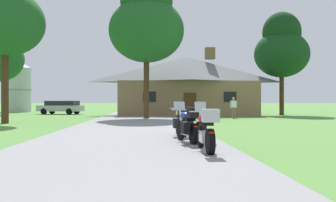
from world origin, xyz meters
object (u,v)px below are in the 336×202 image
Objects in this scene: motorcycle_yellow_farthest_in_row at (181,121)px; metal_silo_distant at (18,87)px; motorcycle_red_nearest_to_camera at (206,130)px; tree_by_lodge_front at (146,22)px; motorcycle_blue_second_in_row at (189,125)px; tree_right_of_lodge at (282,48)px; tree_left_near at (5,13)px; bystander_white_shirt_near_lodge at (233,106)px; parked_silver_suv_far_left at (61,107)px.

metal_silo_distant is (-17.80, 35.47, 2.59)m from motorcycle_yellow_farthest_in_row.
motorcycle_red_nearest_to_camera is 0.33× the size of metal_silo_distant.
motorcycle_yellow_farthest_in_row is 17.55m from tree_by_lodge_front.
motorcycle_blue_second_in_row is 28.36m from tree_right_of_lodge.
tree_by_lodge_front is 1.81× the size of metal_silo_distant.
tree_by_lodge_front reaches higher than tree_right_of_lodge.
tree_right_of_lodge is 32.43m from metal_silo_distant.
tree_left_near is at bearing -143.31° from tree_by_lodge_front.
motorcycle_red_nearest_to_camera is at bearing -90.52° from motorcycle_yellow_farthest_in_row.
bystander_white_shirt_near_lodge reaches higher than parked_silver_suv_far_left.
motorcycle_red_nearest_to_camera is at bearing -54.07° from tree_left_near.
motorcycle_blue_second_in_row is at bearing -114.26° from bystander_white_shirt_near_lodge.
tree_by_lodge_front reaches higher than parked_silver_suv_far_left.
bystander_white_shirt_near_lodge is 0.15× the size of tree_by_lodge_front.
tree_left_near is at bearing -163.61° from parked_silver_suv_far_left.
motorcycle_red_nearest_to_camera is at bearing -145.74° from parked_silver_suv_far_left.
motorcycle_blue_second_in_row is 41.99m from metal_silo_distant.
motorcycle_yellow_farthest_in_row is at bearing -63.35° from metal_silo_distant.
metal_silo_distant is (-16.39, 19.46, -4.46)m from tree_by_lodge_front.
motorcycle_yellow_farthest_in_row is 26.22m from tree_right_of_lodge.
tree_left_near is 2.02× the size of parked_silver_suv_far_left.
tree_right_of_lodge is at bearing 30.92° from tree_left_near.
tree_left_near is at bearing 124.42° from motorcycle_red_nearest_to_camera.
tree_left_near is at bearing 132.85° from motorcycle_yellow_farthest_in_row.
motorcycle_red_nearest_to_camera is 44.07m from metal_silo_distant.
motorcycle_yellow_farthest_in_row is 0.21× the size of tree_left_near.
bystander_white_shirt_near_lodge is at bearing 62.00° from motorcycle_blue_second_in_row.
parked_silver_suv_far_left is at bearing -51.09° from metal_silo_distant.
tree_by_lodge_front reaches higher than motorcycle_red_nearest_to_camera.
motorcycle_red_nearest_to_camera is at bearing -112.06° from bystander_white_shirt_near_lodge.
tree_right_of_lodge is 2.05× the size of parked_silver_suv_far_left.
tree_right_of_lodge is at bearing -83.98° from parked_silver_suv_far_left.
motorcycle_blue_second_in_row is 19.82m from tree_by_lodge_front.
bystander_white_shirt_near_lodge is 0.34× the size of parked_silver_suv_far_left.
parked_silver_suv_far_left is (7.43, -9.20, -2.42)m from metal_silo_distant.
tree_right_of_lodge reaches higher than motorcycle_yellow_farthest_in_row.
tree_right_of_lodge is at bearing 65.57° from motorcycle_red_nearest_to_camera.
tree_right_of_lodge reaches higher than parked_silver_suv_far_left.
bystander_white_shirt_near_lodge reaches higher than motorcycle_blue_second_in_row.
bystander_white_shirt_near_lodge is 18.88m from parked_silver_suv_far_left.
tree_right_of_lodge is at bearing 58.92° from motorcycle_yellow_farthest_in_row.
tree_by_lodge_front is (-13.20, -6.64, 1.08)m from tree_right_of_lodge.
parked_silver_suv_far_left is (-15.94, 10.11, -0.17)m from bystander_white_shirt_near_lodge.
motorcycle_yellow_farthest_in_row is 0.42× the size of parked_silver_suv_far_left.
metal_silo_distant is at bearing 54.21° from parked_silver_suv_far_left.
tree_left_near is at bearing 118.56° from motorcycle_blue_second_in_row.
bystander_white_shirt_near_lodge is 17.92m from tree_left_near.
tree_by_lodge_front is (8.64, 6.44, 0.91)m from tree_left_near.
motorcycle_blue_second_in_row is 0.21× the size of tree_left_near.
bystander_white_shirt_near_lodge reaches higher than motorcycle_yellow_farthest_in_row.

